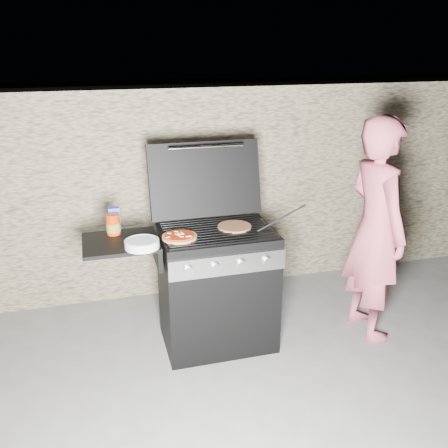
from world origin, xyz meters
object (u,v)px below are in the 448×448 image
object	(u,v)px
gas_grill	(184,292)
sauce_jar	(113,224)
pizza_topped	(179,236)
person	(376,230)

from	to	relation	value
gas_grill	sauce_jar	distance (m)	0.70
pizza_topped	person	size ratio (longest dim) A/B	0.14
sauce_jar	person	size ratio (longest dim) A/B	0.09
gas_grill	pizza_topped	xyz separation A→B (m)	(-0.03, -0.08, 0.47)
gas_grill	sauce_jar	size ratio (longest dim) A/B	9.14
sauce_jar	person	xyz separation A→B (m)	(1.88, -0.28, -0.13)
gas_grill	person	world-z (taller)	person
pizza_topped	sauce_jar	size ratio (longest dim) A/B	1.61
pizza_topped	person	bearing A→B (deg)	-2.74
pizza_topped	person	world-z (taller)	person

